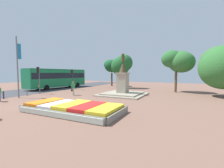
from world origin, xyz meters
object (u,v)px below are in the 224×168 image
traffic_light_mid_block (39,75)px  flower_planter (73,108)px  kerb_bollard_mid_b (27,92)px  traffic_light_far_corner (72,76)px  statue_monument (123,88)px  city_bus (58,77)px  banner_pole (18,66)px  kerb_bollard_mid_a (3,95)px  pedestrian_with_handbag (73,87)px

traffic_light_mid_block → flower_planter: bearing=-26.5°
kerb_bollard_mid_b → flower_planter: bearing=-18.5°
traffic_light_far_corner → kerb_bollard_mid_b: traffic_light_far_corner is taller
statue_monument → city_bus: statue_monument is taller
flower_planter → traffic_light_far_corner: size_ratio=2.16×
banner_pole → kerb_bollard_mid_a: (-0.81, -1.16, -3.10)m
flower_planter → statue_monument: statue_monument is taller
statue_monument → pedestrian_with_handbag: statue_monument is taller
statue_monument → traffic_light_mid_block: bearing=-158.9°
traffic_light_mid_block → pedestrian_with_handbag: 5.27m
flower_planter → city_bus: size_ratio=0.60×
pedestrian_with_handbag → kerb_bollard_mid_b: pedestrian_with_handbag is taller
traffic_light_mid_block → city_bus: traffic_light_mid_block is taller
city_bus → pedestrian_with_handbag: (8.59, -5.59, -1.01)m
traffic_light_mid_block → kerb_bollard_mid_a: traffic_light_mid_block is taller
traffic_light_far_corner → banner_pole: (0.55, -9.30, 1.23)m
pedestrian_with_handbag → kerb_bollard_mid_b: size_ratio=2.01×
pedestrian_with_handbag → kerb_bollard_mid_b: (-4.95, -2.77, -0.53)m
traffic_light_mid_block → traffic_light_far_corner: (0.37, 6.05, -0.16)m
flower_planter → kerb_bollard_mid_b: 11.08m
pedestrian_with_handbag → kerb_bollard_mid_a: size_ratio=2.08×
statue_monument → banner_pole: banner_pole is taller
city_bus → pedestrian_with_handbag: bearing=-33.1°
statue_monument → traffic_light_mid_block: (-10.41, -4.01, 1.54)m
city_bus → pedestrian_with_handbag: 10.30m
flower_planter → kerb_bollard_mid_a: (-10.38, 0.83, 0.16)m
kerb_bollard_mid_a → kerb_bollard_mid_b: size_ratio=0.96×
traffic_light_far_corner → kerb_bollard_mid_b: (-0.38, -7.76, -1.86)m
statue_monument → pedestrian_with_handbag: 6.21m
traffic_light_mid_block → pedestrian_with_handbag: traffic_light_mid_block is taller
banner_pole → city_bus: banner_pole is taller
city_bus → pedestrian_with_handbag: size_ratio=6.85×
flower_planter → statue_monument: bearing=90.6°
traffic_light_mid_block → banner_pole: banner_pole is taller
banner_pole → kerb_bollard_mid_b: (-0.93, 1.54, -3.08)m
statue_monument → banner_pole: bearing=-142.6°
flower_planter → kerb_bollard_mid_a: size_ratio=8.62×
pedestrian_with_handbag → kerb_bollard_mid_a: (-4.83, -5.46, -0.54)m
kerb_bollard_mid_a → statue_monument: bearing=39.3°
traffic_light_mid_block → kerb_bollard_mid_a: 4.85m
statue_monument → traffic_light_far_corner: size_ratio=1.62×
statue_monument → traffic_light_far_corner: 10.33m
statue_monument → kerb_bollard_mid_a: 13.30m
traffic_light_far_corner → banner_pole: size_ratio=0.49×
banner_pole → pedestrian_with_handbag: banner_pole is taller
traffic_light_mid_block → banner_pole: size_ratio=0.53×
banner_pole → statue_monument: bearing=37.4°
kerb_bollard_mid_b → city_bus: bearing=113.5°
traffic_light_mid_block → city_bus: size_ratio=0.30×
flower_planter → pedestrian_with_handbag: size_ratio=4.14×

